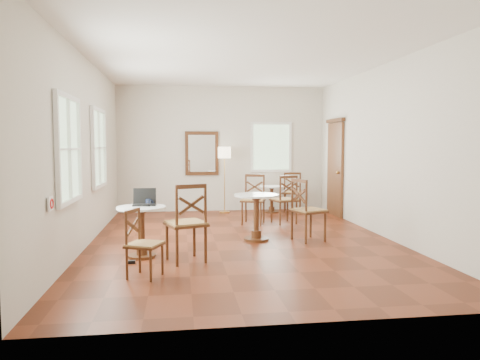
% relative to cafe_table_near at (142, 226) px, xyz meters
% --- Properties ---
extents(ground, '(7.00, 7.00, 0.00)m').
position_rel_cafe_table_near_xyz_m(ground, '(1.58, 0.89, -0.45)').
color(ground, '#602410').
rests_on(ground, ground).
extents(room_shell, '(5.02, 7.02, 3.01)m').
position_rel_cafe_table_near_xyz_m(room_shell, '(1.52, 1.16, 1.44)').
color(room_shell, beige).
rests_on(room_shell, ground).
extents(cafe_table_near, '(0.69, 0.69, 0.73)m').
position_rel_cafe_table_near_xyz_m(cafe_table_near, '(0.00, 0.00, 0.00)').
color(cafe_table_near, '#4A2812').
rests_on(cafe_table_near, ground).
extents(cafe_table_mid, '(0.74, 0.74, 0.78)m').
position_rel_cafe_table_near_xyz_m(cafe_table_mid, '(1.82, 0.90, 0.03)').
color(cafe_table_mid, '#4A2812').
rests_on(cafe_table_mid, ground).
extents(cafe_table_back, '(0.60, 0.60, 0.63)m').
position_rel_cafe_table_near_xyz_m(cafe_table_back, '(2.70, 3.88, -0.06)').
color(cafe_table_back, '#4A2812').
rests_on(cafe_table_back, ground).
extents(chair_near_a, '(0.64, 0.64, 1.08)m').
position_rel_cafe_table_near_xyz_m(chair_near_a, '(0.63, -0.33, 0.09)').
color(chair_near_a, '#4A2812').
rests_on(chair_near_a, ground).
extents(chair_near_b, '(0.50, 0.50, 0.83)m').
position_rel_cafe_table_near_xyz_m(chair_near_b, '(0.10, -0.98, -0.04)').
color(chair_near_b, '#4A2812').
rests_on(chair_near_b, ground).
extents(chair_mid_a, '(0.56, 0.56, 0.99)m').
position_rel_cafe_table_near_xyz_m(chair_mid_a, '(2.66, 2.41, 0.04)').
color(chair_mid_a, '#4A2812').
rests_on(chair_mid_a, ground).
extents(chair_mid_b, '(0.62, 0.62, 1.04)m').
position_rel_cafe_table_near_xyz_m(chair_mid_b, '(2.65, 0.75, 0.07)').
color(chair_mid_b, '#4A2812').
rests_on(chair_mid_b, ground).
extents(chair_back_a, '(0.55, 0.55, 0.96)m').
position_rel_cafe_table_near_xyz_m(chair_back_a, '(3.21, 3.89, 0.03)').
color(chair_back_a, '#4A2812').
rests_on(chair_back_a, ground).
extents(chair_back_b, '(0.59, 0.59, 1.00)m').
position_rel_cafe_table_near_xyz_m(chair_back_b, '(2.02, 2.46, 0.05)').
color(chair_back_b, '#4A2812').
rests_on(chair_back_b, ground).
extents(floor_lamp, '(0.30, 0.30, 1.56)m').
position_rel_cafe_table_near_xyz_m(floor_lamp, '(1.59, 4.04, 0.87)').
color(floor_lamp, '#BF8C3F').
rests_on(floor_lamp, ground).
extents(laptop, '(0.33, 0.28, 0.24)m').
position_rel_cafe_table_near_xyz_m(laptop, '(0.03, 0.18, 0.34)').
color(laptop, black).
rests_on(laptop, cafe_table_near).
extents(mouse, '(0.12, 0.09, 0.04)m').
position_rel_cafe_table_near_xyz_m(mouse, '(0.07, 0.02, 0.30)').
color(mouse, black).
rests_on(mouse, cafe_table_near).
extents(navy_mug, '(0.11, 0.07, 0.08)m').
position_rel_cafe_table_near_xyz_m(navy_mug, '(0.09, 0.17, 0.32)').
color(navy_mug, black).
rests_on(navy_mug, cafe_table_near).
extents(water_glass, '(0.05, 0.05, 0.09)m').
position_rel_cafe_table_near_xyz_m(water_glass, '(0.11, -0.01, 0.32)').
color(water_glass, white).
rests_on(water_glass, cafe_table_near).
extents(power_adapter, '(0.11, 0.06, 0.04)m').
position_rel_cafe_table_near_xyz_m(power_adapter, '(-0.12, -0.33, -0.43)').
color(power_adapter, black).
rests_on(power_adapter, ground).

